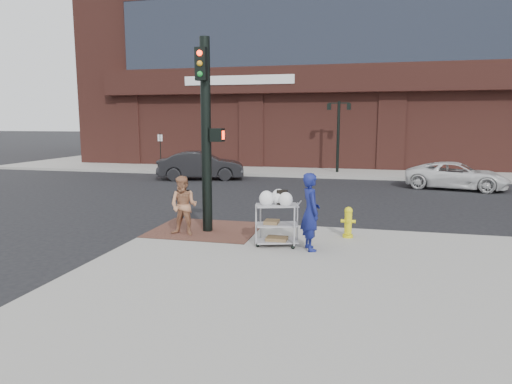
% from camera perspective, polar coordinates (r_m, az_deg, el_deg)
% --- Properties ---
extents(ground, '(220.00, 220.00, 0.00)m').
position_cam_1_polar(ground, '(11.45, -5.01, -6.66)').
color(ground, black).
rests_on(ground, ground).
extents(sidewalk_far, '(65.00, 36.00, 0.15)m').
position_cam_1_polar(sidewalk_far, '(43.49, 25.40, 4.09)').
color(sidewalk_far, '#98948F').
rests_on(sidewalk_far, ground).
extents(brick_curb_ramp, '(2.80, 2.40, 0.01)m').
position_cam_1_polar(brick_curb_ramp, '(12.42, -6.34, -4.69)').
color(brick_curb_ramp, brown).
rests_on(brick_curb_ramp, sidewalk_near).
extents(lamp_post, '(1.32, 0.22, 4.00)m').
position_cam_1_polar(lamp_post, '(26.50, 10.25, 7.79)').
color(lamp_post, black).
rests_on(lamp_post, sidewalk_far).
extents(parking_sign, '(0.05, 0.05, 2.20)m').
position_cam_1_polar(parking_sign, '(28.21, -11.85, 5.02)').
color(parking_sign, black).
rests_on(parking_sign, sidewalk_far).
extents(traffic_signal_pole, '(0.61, 0.51, 5.00)m').
position_cam_1_polar(traffic_signal_pole, '(11.92, -6.20, 7.73)').
color(traffic_signal_pole, black).
rests_on(traffic_signal_pole, sidewalk_near).
extents(woman_blue, '(0.64, 0.76, 1.77)m').
position_cam_1_polar(woman_blue, '(10.36, 6.84, -2.46)').
color(woman_blue, navy).
rests_on(woman_blue, sidewalk_near).
extents(pedestrian_tan, '(0.77, 0.61, 1.53)m').
position_cam_1_polar(pedestrian_tan, '(11.79, -9.03, -1.71)').
color(pedestrian_tan, '#AA7250').
rests_on(pedestrian_tan, sidewalk_near).
extents(sedan_dark, '(4.73, 2.71, 1.47)m').
position_cam_1_polar(sedan_dark, '(24.20, -6.88, 3.31)').
color(sedan_dark, black).
rests_on(sedan_dark, ground).
extents(minivan_white, '(4.71, 2.92, 1.21)m').
position_cam_1_polar(minivan_white, '(22.54, 23.77, 1.88)').
color(minivan_white, silver).
rests_on(minivan_white, ground).
extents(utility_cart, '(1.07, 0.79, 1.33)m').
position_cam_1_polar(utility_cart, '(10.68, 2.64, -3.60)').
color(utility_cart, '#9A9A9F').
rests_on(utility_cart, sidewalk_near).
extents(fire_hydrant, '(0.37, 0.26, 0.78)m').
position_cam_1_polar(fire_hydrant, '(11.72, 11.45, -3.67)').
color(fire_hydrant, yellow).
rests_on(fire_hydrant, sidewalk_near).
extents(newsbox_red, '(0.51, 0.49, 1.01)m').
position_cam_1_polar(newsbox_red, '(28.35, -8.98, 3.91)').
color(newsbox_red, '#B12214').
rests_on(newsbox_red, sidewalk_far).
extents(newsbox_blue, '(0.49, 0.47, 0.96)m').
position_cam_1_polar(newsbox_blue, '(27.80, -6.43, 3.82)').
color(newsbox_blue, '#192DA4').
rests_on(newsbox_blue, sidewalk_far).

